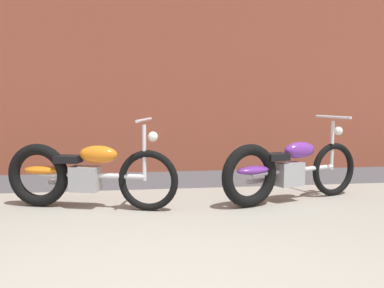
% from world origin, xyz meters
% --- Properties ---
extents(sidewalk_slab, '(36.00, 3.50, 0.01)m').
position_xyz_m(sidewalk_slab, '(0.00, 1.75, 0.00)').
color(sidewalk_slab, gray).
rests_on(sidewalk_slab, ground).
extents(motorcycle_orange, '(1.95, 0.81, 1.03)m').
position_xyz_m(motorcycle_orange, '(-0.74, 2.59, 0.40)').
color(motorcycle_orange, black).
rests_on(motorcycle_orange, ground).
extents(motorcycle_purple, '(1.92, 0.89, 1.03)m').
position_xyz_m(motorcycle_purple, '(1.65, 2.54, 0.40)').
color(motorcycle_purple, black).
rests_on(motorcycle_purple, ground).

